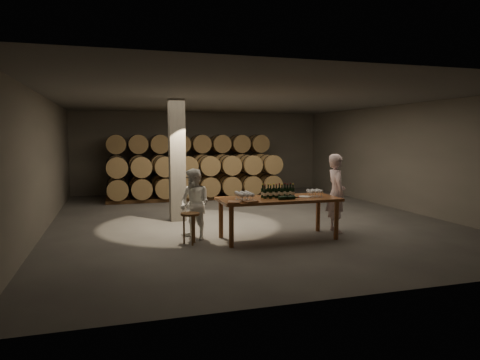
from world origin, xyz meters
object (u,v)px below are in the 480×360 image
object	(u,v)px
plate	(304,197)
person_man	(336,193)
tasting_table	(278,203)
stool	(190,219)
person_woman	(195,204)
bottle_cluster	(278,193)
notebook_near	(250,202)

from	to	relation	value
plate	person_man	bearing A→B (deg)	16.55
tasting_table	stool	distance (m)	1.95
stool	person_woman	size ratio (longest dim) A/B	0.43
bottle_cluster	person_man	distance (m)	1.55
bottle_cluster	stool	xyz separation A→B (m)	(-1.93, 0.02, -0.47)
notebook_near	stool	bearing A→B (deg)	138.10
tasting_table	notebook_near	world-z (taller)	notebook_near
notebook_near	person_woman	world-z (taller)	person_woman
bottle_cluster	person_woman	world-z (taller)	person_woman
tasting_table	bottle_cluster	size ratio (longest dim) A/B	3.58
plate	stool	bearing A→B (deg)	177.67
bottle_cluster	stool	bearing A→B (deg)	179.33
tasting_table	person_woman	world-z (taller)	person_woman
tasting_table	stool	xyz separation A→B (m)	(-1.93, 0.07, -0.26)
tasting_table	stool	world-z (taller)	tasting_table
tasting_table	notebook_near	xyz separation A→B (m)	(-0.79, -0.43, 0.12)
bottle_cluster	tasting_table	bearing A→B (deg)	-93.79
notebook_near	stool	world-z (taller)	notebook_near
person_woman	person_man	bearing A→B (deg)	51.12
stool	person_man	xyz separation A→B (m)	(3.47, 0.18, 0.38)
bottle_cluster	notebook_near	bearing A→B (deg)	-149.16
plate	notebook_near	xyz separation A→B (m)	(-1.38, -0.39, 0.01)
person_man	person_woman	world-z (taller)	person_man
bottle_cluster	plate	xyz separation A→B (m)	(0.60, -0.08, -0.10)
plate	stool	size ratio (longest dim) A/B	0.40
tasting_table	person_woman	size ratio (longest dim) A/B	1.69
notebook_near	tasting_table	bearing A→B (deg)	9.99
plate	person_woman	distance (m)	2.41
bottle_cluster	person_man	bearing A→B (deg)	7.40
stool	notebook_near	bearing A→B (deg)	-23.35
bottle_cluster	stool	size ratio (longest dim) A/B	1.11
tasting_table	person_man	bearing A→B (deg)	8.97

